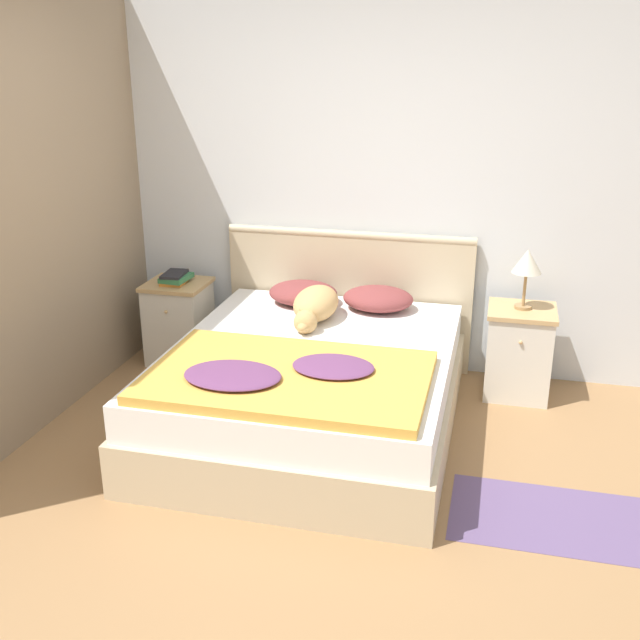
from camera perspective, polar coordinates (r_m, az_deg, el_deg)
The scene contains 14 objects.
ground_plane at distance 3.70m, azimuth -3.62°, elevation -15.55°, with size 16.00×16.00×0.00m, color #997047.
wall_back at distance 5.15m, azimuth 3.24°, elevation 10.22°, with size 9.00×0.06×2.55m.
wall_side_left at distance 4.78m, azimuth -19.68°, elevation 8.33°, with size 0.06×3.10×2.55m.
bed at distance 4.44m, azimuth -0.63°, elevation -5.25°, with size 1.65×2.01×0.51m.
headboard at distance 5.28m, azimuth 2.16°, elevation 1.89°, with size 1.73×0.06×0.97m.
nightstand_left at distance 5.47m, azimuth -10.68°, elevation -0.12°, with size 0.43×0.41×0.59m.
nightstand_right at distance 5.02m, azimuth 14.89°, elevation -2.35°, with size 0.43×0.41×0.59m.
pillow_left at distance 5.07m, azimuth -1.30°, elevation 2.08°, with size 0.47×0.39×0.15m.
pillow_right at distance 4.96m, azimuth 4.45°, elevation 1.64°, with size 0.47×0.39×0.15m.
quilt at distance 3.89m, azimuth -2.62°, elevation -4.28°, with size 1.45×0.95×0.10m.
dog at distance 4.75m, azimuth -0.36°, elevation 1.12°, with size 0.27×0.67×0.21m.
book_stack at distance 5.36m, azimuth -10.97°, elevation 3.17°, with size 0.19×0.24×0.08m.
table_lamp at distance 4.84m, azimuth 15.50°, elevation 4.16°, with size 0.19×0.19×0.39m.
rug at distance 3.93m, azimuth 19.08°, elevation -14.34°, with size 1.22×0.59×0.00m.
Camera 1 is at (0.94, -2.86, 2.15)m, focal length 42.00 mm.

